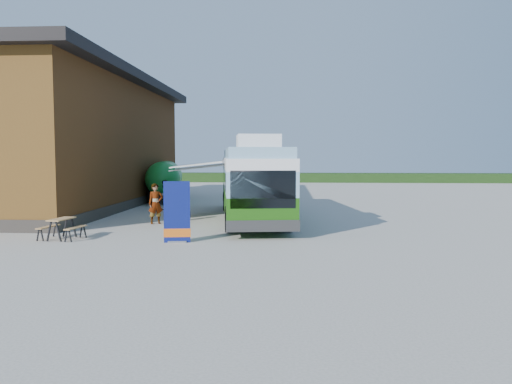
# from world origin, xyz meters

# --- Properties ---
(ground) EXTENTS (100.00, 100.00, 0.00)m
(ground) POSITION_xyz_m (0.00, 0.00, 0.00)
(ground) COLOR #BCB7AD
(ground) RESTS_ON ground
(barn) EXTENTS (9.60, 21.20, 7.50)m
(barn) POSITION_xyz_m (-10.50, 10.00, 3.59)
(barn) COLOR brown
(barn) RESTS_ON ground
(hedge) EXTENTS (40.00, 3.00, 1.00)m
(hedge) POSITION_xyz_m (8.00, 38.00, 0.50)
(hedge) COLOR #264419
(hedge) RESTS_ON ground
(bus) EXTENTS (4.20, 12.34, 3.72)m
(bus) POSITION_xyz_m (0.51, 4.77, 1.78)
(bus) COLOR #326A11
(bus) RESTS_ON ground
(awning) EXTENTS (2.93, 4.19, 0.50)m
(awning) POSITION_xyz_m (-1.78, 4.85, 2.72)
(awning) COLOR white
(awning) RESTS_ON ground
(banner) EXTENTS (0.90, 0.26, 2.07)m
(banner) POSITION_xyz_m (-1.54, -1.72, 0.85)
(banner) COLOR navy
(banner) RESTS_ON ground
(picnic_table) EXTENTS (1.42, 1.30, 0.74)m
(picnic_table) POSITION_xyz_m (-5.70, -1.32, 0.55)
(picnic_table) COLOR tan
(picnic_table) RESTS_ON ground
(person_a) EXTENTS (0.76, 0.68, 1.74)m
(person_a) POSITION_xyz_m (-3.47, 2.82, 0.87)
(person_a) COLOR #999999
(person_a) RESTS_ON ground
(person_b) EXTENTS (0.78, 0.90, 1.61)m
(person_b) POSITION_xyz_m (-4.47, 8.36, 0.80)
(person_b) COLOR #999999
(person_b) RESTS_ON ground
(slurry_tanker) EXTENTS (2.88, 6.90, 2.58)m
(slurry_tanker) POSITION_xyz_m (-5.70, 13.46, 1.48)
(slurry_tanker) COLOR #17812F
(slurry_tanker) RESTS_ON ground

